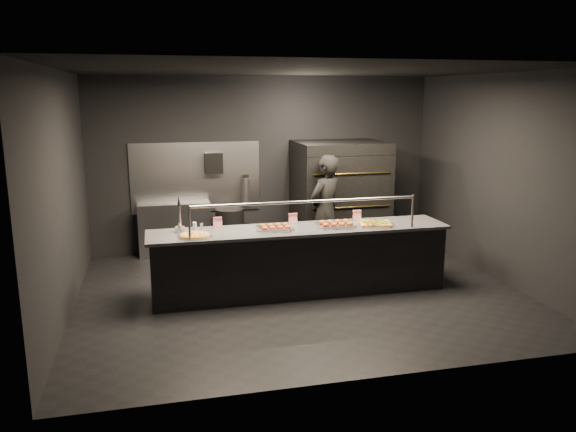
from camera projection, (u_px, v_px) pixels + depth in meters
The scene contains 15 objects.
room at pixel (298, 186), 7.53m from camera, with size 6.04×6.00×3.00m.
service_counter at pixel (300, 260), 7.71m from camera, with size 4.10×0.78×1.37m.
pizza_oven at pixel (339, 197), 9.68m from camera, with size 1.50×1.23×1.91m.
prep_shelf at pixel (175, 229), 9.55m from camera, with size 1.20×0.35×0.90m, color #99999E.
towel_dispenser at pixel (214, 163), 9.55m from camera, with size 0.30×0.20×0.35m, color black.
fire_extinguisher at pixel (246, 190), 9.79m from camera, with size 0.14×0.14×0.51m.
beer_tap at pixel (180, 222), 7.36m from camera, with size 0.13×0.18×0.49m.
round_pizza at pixel (195, 235), 7.16m from camera, with size 0.44×0.44×0.03m.
slider_tray_a at pixel (275, 228), 7.52m from camera, with size 0.55×0.48×0.07m.
slider_tray_b at pixel (336, 224), 7.70m from camera, with size 0.59×0.51×0.08m.
square_pizza at pixel (375, 224), 7.79m from camera, with size 0.53×0.53×0.05m.
condiment_jar at pixel (197, 226), 7.56m from camera, with size 0.14×0.06×0.09m.
tent_cards at pixel (291, 218), 7.85m from camera, with size 2.13×0.04×0.15m.
trash_bin at pixel (230, 232), 9.53m from camera, with size 0.48×0.48×0.81m, color black.
worker at pixel (325, 211), 8.84m from camera, with size 0.65×0.43×1.78m, color black.
Camera 1 is at (-1.89, -7.16, 2.71)m, focal length 35.00 mm.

